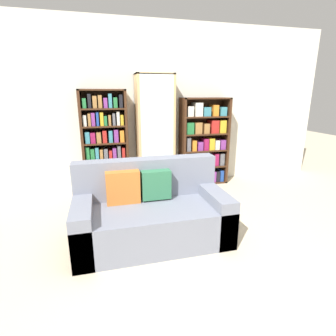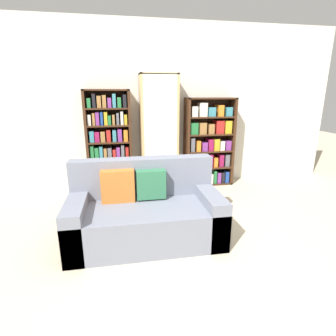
% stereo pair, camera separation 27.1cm
% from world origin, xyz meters
% --- Properties ---
extents(ground_plane, '(16.00, 16.00, 0.00)m').
position_xyz_m(ground_plane, '(0.00, 0.00, 0.00)').
color(ground_plane, beige).
extents(wall_back, '(6.42, 0.06, 2.70)m').
position_xyz_m(wall_back, '(0.00, 2.53, 1.35)').
color(wall_back, silver).
rests_on(wall_back, ground).
extents(couch, '(1.62, 0.83, 0.86)m').
position_xyz_m(couch, '(-0.37, 0.67, 0.30)').
color(couch, slate).
rests_on(couch, ground).
extents(bookshelf_left, '(0.71, 0.32, 1.63)m').
position_xyz_m(bookshelf_left, '(-0.78, 2.33, 0.79)').
color(bookshelf_left, '#3D2314').
rests_on(bookshelf_left, ground).
extents(display_cabinet, '(0.60, 0.36, 1.87)m').
position_xyz_m(display_cabinet, '(0.04, 2.31, 0.93)').
color(display_cabinet, tan).
rests_on(display_cabinet, ground).
extents(bookshelf_right, '(0.84, 0.32, 1.50)m').
position_xyz_m(bookshelf_right, '(0.91, 2.33, 0.72)').
color(bookshelf_right, '#3D2314').
rests_on(bookshelf_right, ground).
extents(wine_bottle, '(0.07, 0.07, 0.35)m').
position_xyz_m(wine_bottle, '(0.38, 1.84, 0.14)').
color(wine_bottle, '#143819').
rests_on(wine_bottle, ground).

